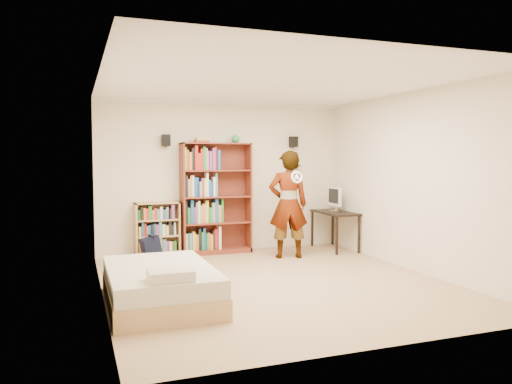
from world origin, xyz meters
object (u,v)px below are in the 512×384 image
Objects in this scene: computer_desk at (335,230)px; person at (288,204)px; tall_bookshelf at (216,198)px; low_bookshelf at (158,229)px; daybed at (160,280)px.

person is (-1.12, -0.41, 0.56)m from computer_desk.
computer_desk is (2.16, -0.41, -0.63)m from tall_bookshelf.
tall_bookshelf is at bearing 169.13° from computer_desk.
low_bookshelf is 0.51× the size of daybed.
person is (2.07, -0.86, 0.44)m from low_bookshelf.
low_bookshelf is at bearing 177.81° from tall_bookshelf.
low_bookshelf is at bearing 81.70° from daybed.
tall_bookshelf reaches higher than computer_desk.
low_bookshelf is at bearing 171.92° from computer_desk.
computer_desk is 0.56× the size of daybed.
daybed is (-3.60, -2.34, -0.08)m from computer_desk.
person reaches higher than low_bookshelf.
daybed is (-0.41, -2.79, -0.20)m from low_bookshelf.
tall_bookshelf is at bearing -24.91° from person.
person is (1.04, -0.82, -0.07)m from tall_bookshelf.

